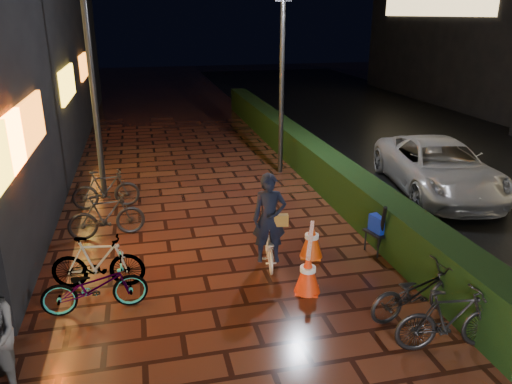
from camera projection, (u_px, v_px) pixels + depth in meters
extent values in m
plane|color=#381911|center=(255.00, 324.00, 7.67)|extent=(80.00, 80.00, 0.00)
cube|color=black|center=(300.00, 149.00, 15.54)|extent=(0.70, 20.00, 1.00)
imported|color=#AEAEB3|center=(439.00, 167.00, 13.12)|extent=(3.07, 5.23, 1.36)
cube|color=yellow|center=(7.00, 149.00, 7.43)|extent=(0.08, 2.00, 0.90)
cube|color=orange|center=(27.00, 128.00, 8.81)|extent=(0.08, 3.00, 0.90)
cube|color=yellow|center=(67.00, 84.00, 14.31)|extent=(0.08, 2.80, 0.90)
cube|color=orange|center=(83.00, 66.00, 18.89)|extent=(0.08, 2.20, 0.90)
cube|color=#FFD88C|center=(433.00, 3.00, 25.34)|extent=(0.06, 10.00, 1.30)
cylinder|color=black|center=(282.00, 87.00, 14.14)|extent=(0.16, 0.16, 5.07)
cylinder|color=black|center=(93.00, 89.00, 12.26)|extent=(0.16, 0.16, 5.52)
imported|color=silver|center=(269.00, 247.00, 9.43)|extent=(0.64, 1.32, 0.67)
imported|color=black|center=(269.00, 218.00, 9.12)|extent=(0.68, 0.50, 1.70)
cube|color=olive|center=(280.00, 220.00, 9.13)|extent=(0.31, 0.17, 0.22)
cone|color=red|center=(308.00, 273.00, 8.46)|extent=(0.45, 0.45, 0.72)
cone|color=#EC460C|center=(312.00, 240.00, 9.69)|extent=(0.45, 0.45, 0.72)
cube|color=#F8320D|center=(307.00, 290.00, 8.57)|extent=(0.51, 0.51, 0.03)
cube|color=#E6530C|center=(311.00, 255.00, 9.81)|extent=(0.51, 0.51, 0.03)
cube|color=red|center=(310.00, 239.00, 8.97)|extent=(0.64, 1.45, 0.07)
cube|color=black|center=(382.00, 231.00, 9.87)|extent=(0.70, 0.62, 0.04)
cylinder|color=black|center=(378.00, 248.00, 9.68)|extent=(0.04, 0.04, 0.42)
cylinder|color=black|center=(397.00, 243.00, 9.88)|extent=(0.04, 0.04, 0.42)
cylinder|color=black|center=(365.00, 240.00, 10.01)|extent=(0.04, 0.04, 0.42)
cylinder|color=black|center=(384.00, 236.00, 10.21)|extent=(0.04, 0.04, 0.42)
cube|color=#0C1F9F|center=(383.00, 223.00, 9.80)|extent=(0.51, 0.46, 0.33)
cylinder|color=black|center=(382.00, 228.00, 9.60)|extent=(0.23, 0.47, 1.06)
imported|color=black|center=(98.00, 262.00, 8.56)|extent=(1.64, 0.68, 0.96)
imported|color=black|center=(106.00, 189.00, 12.09)|extent=(1.62, 0.57, 0.96)
imported|color=black|center=(106.00, 216.00, 10.51)|extent=(1.64, 0.66, 0.96)
imported|color=black|center=(95.00, 286.00, 7.89)|extent=(1.67, 0.67, 0.86)
imported|color=black|center=(451.00, 320.00, 6.95)|extent=(1.63, 0.64, 0.96)
imported|color=black|center=(416.00, 292.00, 7.73)|extent=(1.71, 0.80, 0.86)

